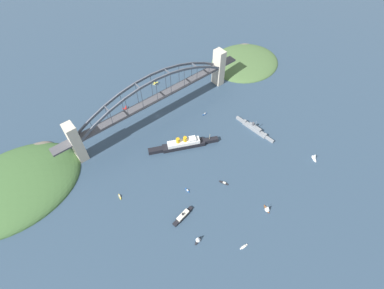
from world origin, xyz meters
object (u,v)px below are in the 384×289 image
(small_boat_4, at_px, (268,208))
(small_boat_7, at_px, (315,156))
(ocean_liner, at_px, (183,144))
(small_boat_0, at_px, (120,197))
(seaplane_taxiing_near_bridge, at_px, (125,109))
(small_boat_3, at_px, (205,114))
(seaplane_second_in_formation, at_px, (155,84))
(harbor_ferry_steamer, at_px, (183,216))
(small_boat_1, at_px, (187,190))
(harbor_arch_bridge, at_px, (156,99))
(naval_cruiser, at_px, (254,128))
(small_boat_6, at_px, (244,247))
(small_boat_2, at_px, (224,183))
(small_boat_5, at_px, (198,239))

(small_boat_4, height_order, small_boat_7, small_boat_4)
(ocean_liner, xyz_separation_m, small_boat_0, (105.33, 11.90, -4.62))
(seaplane_taxiing_near_bridge, xyz_separation_m, small_boat_3, (-85.52, 82.90, -1.27))
(seaplane_second_in_formation, relative_size, small_boat_7, 1.00)
(seaplane_taxiing_near_bridge, distance_m, small_boat_7, 273.94)
(harbor_ferry_steamer, relative_size, small_boat_1, 3.80)
(harbor_arch_bridge, xyz_separation_m, naval_cruiser, (-88.56, 109.97, -29.57))
(small_boat_0, bearing_deg, small_boat_6, 117.67)
(small_boat_0, xyz_separation_m, small_boat_6, (-70.53, 134.52, -0.01))
(ocean_liner, bearing_deg, seaplane_taxiing_near_bridge, -78.19)
(small_boat_3, bearing_deg, small_boat_1, 39.81)
(harbor_arch_bridge, xyz_separation_m, small_boat_1, (45.58, 126.30, -32.16))
(small_boat_0, height_order, small_boat_2, small_boat_0)
(small_boat_1, height_order, small_boat_5, small_boat_5)
(harbor_arch_bridge, relative_size, harbor_ferry_steamer, 10.10)
(naval_cruiser, distance_m, seaplane_taxiing_near_bridge, 191.84)
(seaplane_taxiing_near_bridge, height_order, small_boat_0, seaplane_taxiing_near_bridge)
(harbor_ferry_steamer, relative_size, small_boat_0, 3.64)
(small_boat_0, bearing_deg, ocean_liner, -173.55)
(small_boat_1, xyz_separation_m, small_boat_5, (29.38, 54.54, 3.90))
(small_boat_2, bearing_deg, small_boat_3, -119.80)
(harbor_arch_bridge, height_order, small_boat_6, harbor_arch_bridge)
(small_boat_2, bearing_deg, ocean_liner, -88.02)
(seaplane_second_in_formation, height_order, small_boat_1, seaplane_second_in_formation)
(harbor_arch_bridge, xyz_separation_m, seaplane_taxiing_near_bridge, (30.36, -40.56, -30.71))
(seaplane_taxiing_near_bridge, xyz_separation_m, small_boat_7, (-142.11, 234.19, 2.30))
(harbor_arch_bridge, height_order, naval_cruiser, harbor_arch_bridge)
(seaplane_taxiing_near_bridge, distance_m, small_boat_1, 167.56)
(small_boat_7, bearing_deg, small_boat_4, 5.78)
(small_boat_0, height_order, small_boat_7, small_boat_7)
(small_boat_4, relative_size, small_boat_7, 1.05)
(small_boat_0, bearing_deg, small_boat_3, -166.63)
(ocean_liner, distance_m, small_boat_6, 150.57)
(small_boat_0, height_order, small_boat_3, small_boat_3)
(ocean_liner, height_order, small_boat_7, ocean_liner)
(ocean_liner, bearing_deg, harbor_ferry_steamer, 51.24)
(naval_cruiser, bearing_deg, harbor_ferry_steamer, 13.86)
(seaplane_second_in_formation, xyz_separation_m, small_boat_0, (150.69, 142.76, -1.33))
(ocean_liner, bearing_deg, seaplane_second_in_formation, -109.12)
(small_boat_2, bearing_deg, small_boat_1, -26.31)
(harbor_ferry_steamer, bearing_deg, small_boat_7, 166.31)
(seaplane_taxiing_near_bridge, bearing_deg, naval_cruiser, 128.31)
(naval_cruiser, distance_m, small_boat_0, 203.00)
(naval_cruiser, height_order, small_boat_2, naval_cruiser)
(small_boat_6, bearing_deg, small_boat_3, -119.12)
(seaplane_second_in_formation, xyz_separation_m, small_boat_3, (-16.98, 102.90, -1.23))
(ocean_liner, distance_m, small_boat_2, 76.48)
(ocean_liner, relative_size, small_boat_6, 9.44)
(small_boat_1, bearing_deg, harbor_ferry_steamer, 42.53)
(seaplane_taxiing_near_bridge, relative_size, small_boat_5, 0.96)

